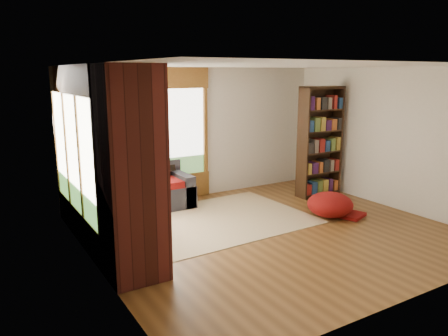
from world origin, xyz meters
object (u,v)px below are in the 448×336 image
brick_chimney (131,175)px  area_rug (219,219)px  dog_tan (112,175)px  sectional_sofa (119,206)px  pouf (330,204)px  bookshelf (320,142)px  dog_brindle (132,186)px

brick_chimney → area_rug: brick_chimney is taller
dog_tan → brick_chimney: bearing=-153.7°
sectional_sofa → dog_tan: 0.54m
pouf → dog_tan: size_ratio=0.73×
sectional_sofa → bookshelf: bookshelf is taller
dog_tan → dog_brindle: size_ratio=1.43×
area_rug → dog_brindle: bearing=169.5°
area_rug → bookshelf: bearing=6.5°
bookshelf → pouf: (-0.79, -1.15, -0.89)m
sectional_sofa → pouf: sectional_sofa is taller
brick_chimney → pouf: bearing=6.8°
brick_chimney → dog_brindle: size_ratio=3.40×
brick_chimney → dog_brindle: 1.75m
pouf → dog_brindle: dog_brindle is taller
bookshelf → dog_tan: (-4.12, 0.64, -0.31)m
area_rug → pouf: 1.98m
sectional_sofa → bookshelf: bearing=-6.0°
brick_chimney → sectional_sofa: (0.45, 2.05, -1.00)m
brick_chimney → bookshelf: brick_chimney is taller
brick_chimney → dog_tan: (0.42, 2.23, -0.49)m
area_rug → bookshelf: bookshelf is taller
brick_chimney → dog_brindle: (0.53, 1.57, -0.57)m
sectional_sofa → dog_brindle: 0.65m
brick_chimney → pouf: brick_chimney is taller
sectional_sofa → bookshelf: size_ratio=0.98×
dog_brindle → area_rug: bearing=-107.4°
area_rug → brick_chimney: bearing=-146.6°
area_rug → sectional_sofa: bearing=154.1°
sectional_sofa → area_rug: size_ratio=0.73×
area_rug → dog_brindle: (-1.45, 0.27, 0.73)m
brick_chimney → pouf: size_ratio=3.24×
brick_chimney → sectional_sofa: size_ratio=1.18×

